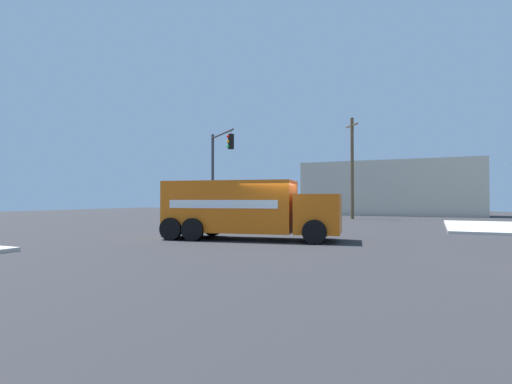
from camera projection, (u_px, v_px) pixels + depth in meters
name	position (u px, v px, depth m)	size (l,w,h in m)	color
ground_plane	(277.00, 241.00, 17.53)	(100.00, 100.00, 0.00)	#2B2B2D
delivery_truck	(246.00, 208.00, 18.15)	(8.22, 3.98, 2.66)	orange
traffic_light_primary	(218.00, 165.00, 27.24)	(3.11, 2.73, 6.43)	#38383D
utility_pole	(352.00, 167.00, 36.39)	(1.41, 1.84, 9.27)	brown
building_backdrop	(389.00, 188.00, 45.17)	(19.13, 6.00, 6.03)	beige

